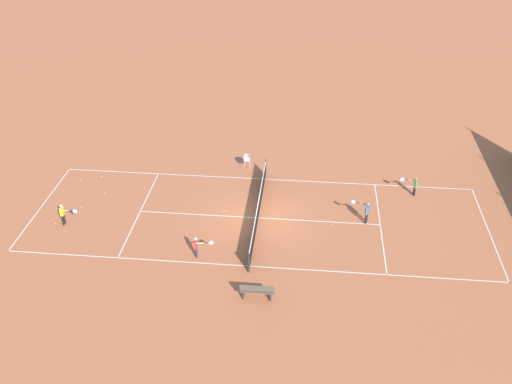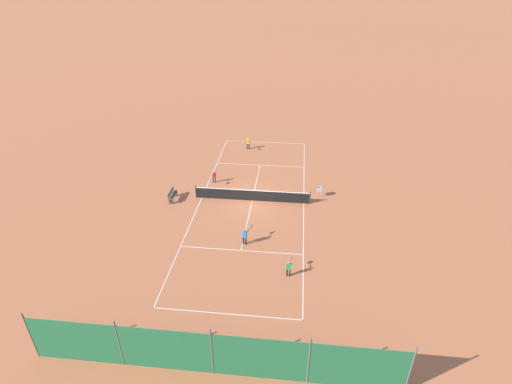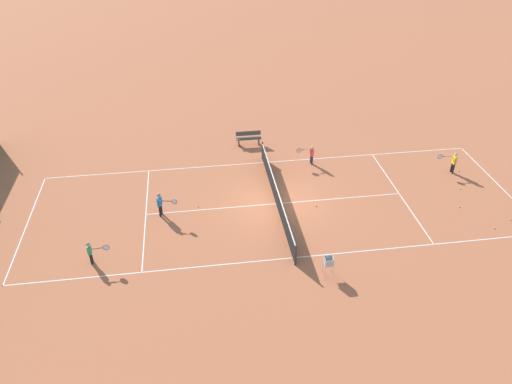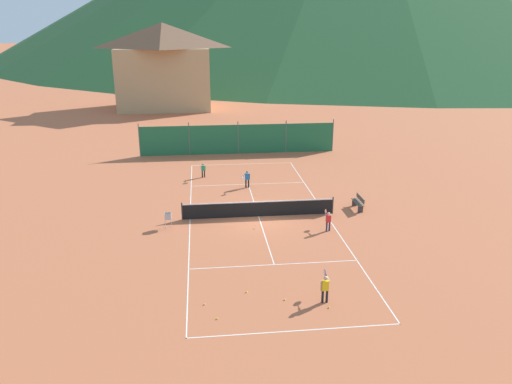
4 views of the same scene
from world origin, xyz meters
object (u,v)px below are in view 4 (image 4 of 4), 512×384
player_far_service (325,287)px  tennis_ball_alley_right (256,195)px  tennis_ball_alley_left (204,304)px  tennis_ball_by_net_left (329,307)px  tennis_net (259,209)px  alpine_chalet (164,65)px  player_near_service (328,220)px  tennis_ball_far_corner (285,300)px  tennis_ball_near_corner (247,292)px  tennis_ball_mid_court (254,228)px  player_far_baseline (203,169)px  tennis_ball_service_box (217,318)px  ball_hopper (168,217)px  courtside_bench (358,202)px  player_near_baseline (247,178)px

player_far_service → tennis_ball_alley_right: bearing=95.3°
tennis_ball_alley_left → tennis_ball_by_net_left: same height
tennis_net → alpine_chalet: size_ratio=0.71×
tennis_ball_alley_right → player_near_service: bearing=-63.0°
tennis_ball_far_corner → alpine_chalet: 52.49m
player_far_service → tennis_ball_near_corner: 3.41m
tennis_ball_near_corner → tennis_ball_mid_court: bearing=81.0°
tennis_ball_alley_left → tennis_ball_near_corner: (1.83, 0.79, 0.00)m
player_far_baseline → tennis_ball_service_box: bearing=-89.1°
player_near_service → player_far_baseline: bearing=121.7°
tennis_ball_alley_right → ball_hopper: bearing=-137.8°
tennis_net → tennis_ball_service_box: 11.18m
courtside_bench → alpine_chalet: bearing=108.9°
player_near_service → alpine_chalet: bearing=104.4°
player_far_service → tennis_ball_by_net_left: size_ratio=18.35×
player_far_service → player_far_baseline: player_far_service is taller
tennis_ball_far_corner → tennis_ball_alley_right: bearing=88.6°
tennis_ball_service_box → tennis_ball_near_corner: size_ratio=1.00×
ball_hopper → tennis_net: bearing=12.7°
player_near_service → tennis_ball_service_box: (-6.51, -8.20, -0.62)m
player_near_service → tennis_ball_alley_left: 9.97m
tennis_ball_near_corner → courtside_bench: size_ratio=0.04×
tennis_ball_alley_right → ball_hopper: (-5.60, -5.08, 0.62)m
player_near_baseline → ball_hopper: 8.53m
tennis_ball_service_box → tennis_ball_far_corner: bearing=20.9°
tennis_ball_far_corner → courtside_bench: (6.38, 10.25, 0.42)m
player_far_service → tennis_ball_near_corner: (-3.16, 1.10, -0.67)m
tennis_ball_near_corner → tennis_ball_far_corner: bearing=-27.9°
tennis_ball_by_net_left → tennis_ball_far_corner: bearing=154.7°
tennis_ball_by_net_left → tennis_ball_mid_court: bearing=103.9°
tennis_ball_by_net_left → tennis_ball_alley_right: bearing=95.4°
player_near_baseline → alpine_chalet: alpine_chalet is taller
tennis_ball_service_box → tennis_net: bearing=74.9°
tennis_ball_far_corner → alpine_chalet: size_ratio=0.01×
player_far_service → tennis_ball_near_corner: player_far_service is taller
courtside_bench → tennis_ball_alley_right: bearing=151.2°
ball_hopper → tennis_ball_service_box: bearing=-76.0°
player_far_baseline → tennis_ball_near_corner: (1.63, -17.32, -0.61)m
tennis_ball_service_box → tennis_ball_mid_court: same height
player_near_service → tennis_ball_service_box: bearing=-128.4°
tennis_ball_mid_court → alpine_chalet: bearing=99.5°
player_far_baseline → tennis_ball_mid_court: bearing=-75.2°
player_far_baseline → courtside_bench: size_ratio=0.73×
tennis_ball_alley_left → tennis_ball_service_box: size_ratio=1.00×
courtside_bench → player_far_baseline: bearing=140.4°
player_far_service → ball_hopper: 11.16m
player_near_baseline → player_far_baseline: bearing=137.0°
tennis_ball_far_corner → player_far_service: bearing=-10.2°
player_far_service → tennis_ball_alley_right: 13.94m
tennis_ball_alley_left → tennis_ball_by_net_left: size_ratio=1.00×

